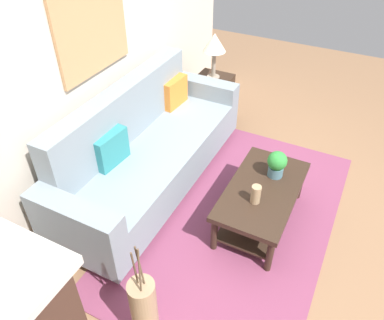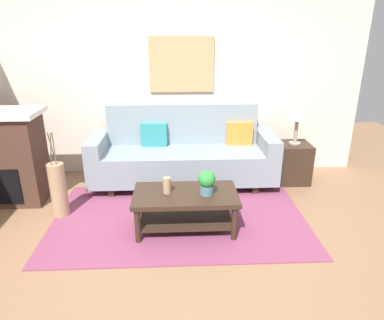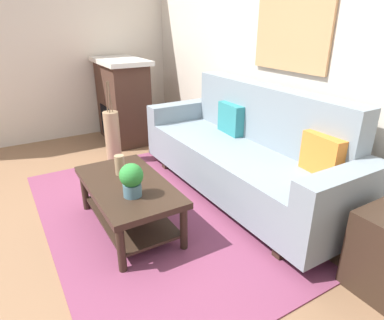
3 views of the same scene
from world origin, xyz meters
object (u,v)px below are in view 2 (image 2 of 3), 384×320
Objects in this scene: tabletop_vase at (167,185)px; side_table at (292,163)px; floor_vase at (59,190)px; fireplace at (3,157)px; potted_plant_tabletop at (207,182)px; coffee_table at (185,203)px; throw_pillow_orange at (239,133)px; framed_painting at (182,65)px; table_lamp at (298,113)px; couch at (183,154)px; throw_pillow_teal at (154,134)px.

tabletop_vase is 2.12m from side_table.
floor_vase is at bearing -164.11° from side_table.
tabletop_vase is at bearing -20.84° from fireplace.
potted_plant_tabletop is 2.55m from fireplace.
coffee_table is at bearing 169.79° from potted_plant_tabletop.
side_table is 3.11m from floor_vase.
throw_pillow_orange is 0.40× the size of framed_painting.
table_lamp is at bearing 0.00° from side_table.
table_lamp is at bearing 34.25° from tabletop_vase.
couch reaches higher than potted_plant_tabletop.
floor_vase is at bearing -137.28° from framed_painting.
coffee_table is at bearing -13.51° from floor_vase.
potted_plant_tabletop is (0.22, -0.04, 0.26)m from coffee_table.
framed_painting is (0.00, 0.46, 1.15)m from couch.
couch is at bearing 11.31° from fireplace.
floor_vase is at bearing 166.49° from coffee_table.
throw_pillow_teal is at bearing 106.33° from coffee_table.
potted_plant_tabletop is at bearing -13.08° from floor_vase.
fireplace is at bearing -162.63° from throw_pillow_teal.
potted_plant_tabletop is 0.47× the size of side_table.
potted_plant_tabletop is 1.84m from side_table.
side_table is (0.75, -0.14, -0.40)m from throw_pillow_orange.
couch reaches higher than coffee_table.
throw_pillow_teal is 1.97m from table_lamp.
fireplace is 2.58m from framed_painting.
framed_painting reaches higher than side_table.
table_lamp is (0.75, -0.14, 0.31)m from throw_pillow_orange.
framed_painting is at bearing 22.35° from fireplace.
throw_pillow_orange is 1.25m from framed_painting.
tabletop_vase is (-0.20, -1.20, 0.08)m from couch.
couch reaches higher than tabletop_vase.
coffee_table is 4.20× the size of potted_plant_tabletop.
throw_pillow_orange is 1.60m from coffee_table.
tabletop_vase reaches higher than side_table.
throw_pillow_orange is at bearing 59.18° from coffee_table.
framed_painting is at bearing 156.75° from throw_pillow_orange.
couch is 2.26× the size of coffee_table.
tabletop_vase is (-0.19, 0.01, 0.20)m from coffee_table.
table_lamp reaches higher than throw_pillow_orange.
fireplace is at bearing -169.33° from throw_pillow_orange.
floor_vase is at bearing -156.08° from throw_pillow_orange.
throw_pillow_teal reaches higher than side_table.
tabletop_vase is at bearing 173.06° from potted_plant_tabletop.
throw_pillow_teal is at bearing 162.65° from couch.
coffee_table is 1.96m from side_table.
coffee_table is 0.95× the size of fireplace.
throw_pillow_teal is 2.09× the size of tabletop_vase.
throw_pillow_teal is 0.40× the size of framed_painting.
coffee_table is at bearing -73.67° from throw_pillow_teal.
throw_pillow_orange is at bearing 53.26° from tabletop_vase.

